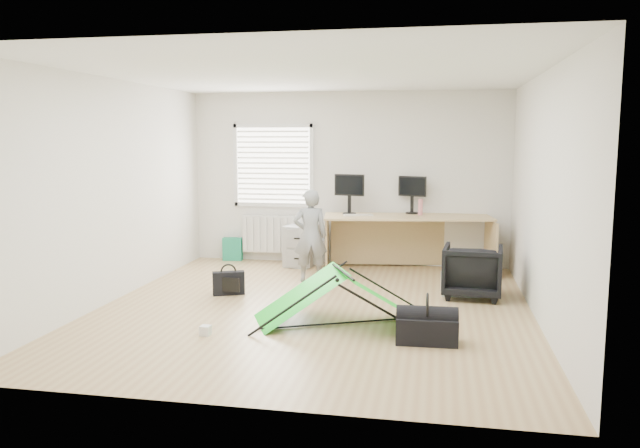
% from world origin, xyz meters
% --- Properties ---
extents(ground, '(5.50, 5.50, 0.00)m').
position_xyz_m(ground, '(0.00, 0.00, 0.00)').
color(ground, tan).
rests_on(ground, ground).
extents(back_wall, '(5.00, 0.02, 2.70)m').
position_xyz_m(back_wall, '(0.00, 2.75, 1.35)').
color(back_wall, silver).
rests_on(back_wall, ground).
extents(window, '(1.20, 0.06, 1.20)m').
position_xyz_m(window, '(-1.20, 2.71, 1.55)').
color(window, silver).
rests_on(window, back_wall).
extents(radiator, '(1.00, 0.12, 0.60)m').
position_xyz_m(radiator, '(-1.20, 2.67, 0.45)').
color(radiator, silver).
rests_on(radiator, back_wall).
extents(desk, '(2.55, 1.13, 0.84)m').
position_xyz_m(desk, '(0.96, 2.31, 0.42)').
color(desk, tan).
rests_on(desk, ground).
extents(filing_cabinet, '(0.53, 0.63, 0.64)m').
position_xyz_m(filing_cabinet, '(-0.67, 2.43, 0.32)').
color(filing_cabinet, '#9EA0A3').
rests_on(filing_cabinet, ground).
extents(monitor_left, '(0.48, 0.20, 0.45)m').
position_xyz_m(monitor_left, '(0.09, 2.34, 1.06)').
color(monitor_left, black).
rests_on(monitor_left, desk).
extents(monitor_right, '(0.45, 0.24, 0.42)m').
position_xyz_m(monitor_right, '(1.02, 2.59, 1.05)').
color(monitor_right, black).
rests_on(monitor_right, desk).
extents(keyboard, '(0.45, 0.27, 0.02)m').
position_xyz_m(keyboard, '(0.24, 2.18, 0.85)').
color(keyboard, beige).
rests_on(keyboard, desk).
extents(thermos, '(0.07, 0.07, 0.24)m').
position_xyz_m(thermos, '(1.15, 2.42, 0.96)').
color(thermos, '#D6777D').
rests_on(thermos, desk).
extents(office_chair, '(0.77, 0.79, 0.66)m').
position_xyz_m(office_chair, '(1.85, 0.91, 0.33)').
color(office_chair, black).
rests_on(office_chair, ground).
extents(person, '(0.54, 0.42, 1.29)m').
position_xyz_m(person, '(-0.32, 1.39, 0.65)').
color(person, gray).
rests_on(person, ground).
extents(kite, '(2.02, 1.50, 0.57)m').
position_xyz_m(kite, '(0.43, -0.55, 0.29)').
color(kite, '#12C61E').
rests_on(kite, ground).
extents(storage_crate, '(0.49, 0.36, 0.26)m').
position_xyz_m(storage_crate, '(1.71, 1.01, 0.13)').
color(storage_crate, '#B5B7BE').
rests_on(storage_crate, ground).
extents(tote_bag, '(0.32, 0.16, 0.37)m').
position_xyz_m(tote_bag, '(-1.88, 2.63, 0.19)').
color(tote_bag, '#1C8B64').
rests_on(tote_bag, ground).
extents(laptop_bag, '(0.41, 0.27, 0.30)m').
position_xyz_m(laptop_bag, '(-1.20, 0.45, 0.15)').
color(laptop_bag, black).
rests_on(laptop_bag, ground).
extents(white_box, '(0.10, 0.10, 0.10)m').
position_xyz_m(white_box, '(-0.89, -1.18, 0.05)').
color(white_box, silver).
rests_on(white_box, ground).
extents(duffel_bag, '(0.60, 0.32, 0.26)m').
position_xyz_m(duffel_bag, '(1.33, -0.99, 0.13)').
color(duffel_bag, black).
rests_on(duffel_bag, ground).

